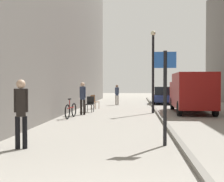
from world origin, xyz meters
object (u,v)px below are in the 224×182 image
object	(u,v)px
pedestrian_far_crossing	(117,93)
cafe_chair_near_window	(94,101)
bicycle_leaning	(71,110)
street_sign_post	(165,89)
lamp_post	(153,66)
pedestrian_mid_block	(21,109)
pedestrian_main_foreground	(83,96)
parked_car	(163,95)
delivery_van	(192,92)
cafe_chair_by_doorway	(90,103)

from	to	relation	value
pedestrian_far_crossing	cafe_chair_near_window	bearing A→B (deg)	77.68
pedestrian_far_crossing	bicycle_leaning	size ratio (longest dim) A/B	0.92
street_sign_post	pedestrian_far_crossing	bearing A→B (deg)	-81.92
lamp_post	bicycle_leaning	world-z (taller)	lamp_post
pedestrian_mid_block	cafe_chair_near_window	world-z (taller)	pedestrian_mid_block
pedestrian_main_foreground	street_sign_post	xyz separation A→B (m)	(3.73, -7.87, 0.52)
pedestrian_mid_block	cafe_chair_near_window	size ratio (longest dim) A/B	1.92
parked_car	bicycle_leaning	xyz separation A→B (m)	(-5.54, -11.45, -0.33)
pedestrian_main_foreground	cafe_chair_near_window	size ratio (longest dim) A/B	1.89
pedestrian_mid_block	cafe_chair_near_window	bearing A→B (deg)	-109.77
delivery_van	bicycle_leaning	bearing A→B (deg)	-152.14
pedestrian_main_foreground	lamp_post	bearing A→B (deg)	29.66
parked_car	cafe_chair_by_doorway	size ratio (longest dim) A/B	4.55
bicycle_leaning	pedestrian_main_foreground	bearing A→B (deg)	83.59
parked_car	street_sign_post	xyz separation A→B (m)	(-1.50, -17.76, 0.83)
lamp_post	cafe_chair_near_window	xyz separation A→B (m)	(-3.83, 2.68, -2.18)
pedestrian_mid_block	lamp_post	bearing A→B (deg)	-131.00
pedestrian_main_foreground	cafe_chair_near_window	distance (m)	4.00
delivery_van	cafe_chair_near_window	bearing A→B (deg)	160.64
delivery_van	lamp_post	xyz separation A→B (m)	(-2.26, -0.39, 1.48)
cafe_chair_near_window	pedestrian_main_foreground	bearing A→B (deg)	28.36
street_sign_post	bicycle_leaning	bearing A→B (deg)	-57.91
pedestrian_far_crossing	delivery_van	size ratio (longest dim) A/B	0.29
pedestrian_main_foreground	street_sign_post	bearing A→B (deg)	-53.29
street_sign_post	bicycle_leaning	size ratio (longest dim) A/B	1.47
lamp_post	cafe_chair_by_doorway	bearing A→B (deg)	175.88
pedestrian_main_foreground	bicycle_leaning	bearing A→B (deg)	-89.95
pedestrian_main_foreground	parked_car	world-z (taller)	pedestrian_main_foreground
parked_car	street_sign_post	distance (m)	17.85
parked_car	lamp_post	bearing A→B (deg)	-96.20
pedestrian_main_foreground	lamp_post	xyz separation A→B (m)	(3.89, 1.29, 1.70)
pedestrian_mid_block	pedestrian_far_crossing	world-z (taller)	pedestrian_mid_block
pedestrian_far_crossing	cafe_chair_near_window	world-z (taller)	pedestrian_far_crossing
delivery_van	cafe_chair_near_window	world-z (taller)	delivery_van
lamp_post	cafe_chair_by_doorway	size ratio (longest dim) A/B	5.06
pedestrian_mid_block	bicycle_leaning	distance (m)	7.07
pedestrian_far_crossing	pedestrian_mid_block	bearing A→B (deg)	92.34
pedestrian_mid_block	cafe_chair_by_doorway	size ratio (longest dim) A/B	1.92
street_sign_post	parked_car	bearing A→B (deg)	-95.39
cafe_chair_by_doorway	bicycle_leaning	bearing A→B (deg)	89.81
pedestrian_mid_block	lamp_post	world-z (taller)	lamp_post
cafe_chair_near_window	cafe_chair_by_doorway	xyz separation A→B (m)	(0.10, -2.41, 0.00)
pedestrian_main_foreground	delivery_van	world-z (taller)	delivery_van
cafe_chair_near_window	pedestrian_mid_block	bearing A→B (deg)	28.71
parked_car	lamp_post	xyz separation A→B (m)	(-1.34, -8.60, 2.01)
parked_car	bicycle_leaning	size ratio (longest dim) A/B	2.42
delivery_van	parked_car	world-z (taller)	delivery_van
pedestrian_mid_block	delivery_van	xyz separation A→B (m)	(6.19, 10.28, 0.20)
street_sign_post	bicycle_leaning	distance (m)	7.58
pedestrian_far_crossing	bicycle_leaning	distance (m)	9.38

